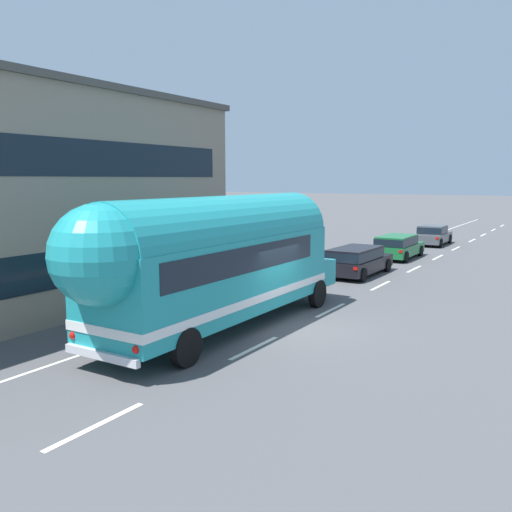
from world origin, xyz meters
The scene contains 6 objects.
ground_plane centered at (0.00, 0.00, 0.00)m, with size 300.00×300.00×0.00m, color #4C4C4F.
lane_markings centered at (-2.54, 13.07, 0.00)m, with size 3.73×80.00×0.01m.
painted_bus centered at (-1.80, -1.75, 2.30)m, with size 2.63×12.05×4.12m.
car_lead centered at (-1.87, 9.95, 0.79)m, with size 2.04×4.80×1.37m.
car_second centered at (-1.91, 16.55, 0.79)m, with size 1.96×4.53×1.37m.
car_third centered at (-1.90, 24.54, 0.73)m, with size 2.01×4.44×1.37m.
Camera 1 is at (7.71, -14.74, 4.62)m, focal length 38.35 mm.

